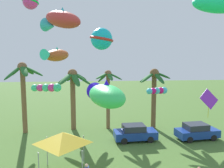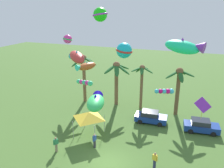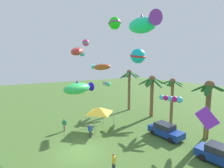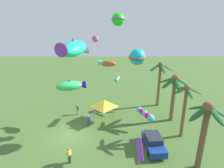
{
  "view_description": "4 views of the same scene",
  "coord_description": "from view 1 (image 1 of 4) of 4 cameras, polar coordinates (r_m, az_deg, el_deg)",
  "views": [
    {
      "loc": [
        -1.85,
        -10.48,
        7.78
      ],
      "look_at": [
        -0.51,
        3.76,
        6.02
      ],
      "focal_mm": 35.87,
      "sensor_mm": 36.0,
      "label": 1
    },
    {
      "loc": [
        6.54,
        -16.26,
        13.75
      ],
      "look_at": [
        -0.9,
        3.62,
        6.53
      ],
      "focal_mm": 36.38,
      "sensor_mm": 36.0,
      "label": 2
    },
    {
      "loc": [
        13.79,
        -5.29,
        8.3
      ],
      "look_at": [
        -0.93,
        4.01,
        6.08
      ],
      "focal_mm": 26.01,
      "sensor_mm": 36.0,
      "label": 3
    },
    {
      "loc": [
        17.59,
        4.82,
        12.13
      ],
      "look_at": [
        -1.53,
        4.96,
        5.97
      ],
      "focal_mm": 27.95,
      "sensor_mm": 36.0,
      "label": 4
    }
  ],
  "objects": [
    {
      "name": "kite_fish_7",
      "position": [
        15.03,
        -14.11,
        7.19
      ],
      "size": [
        1.96,
        2.53,
        1.02
      ],
      "color": "#B95120"
    },
    {
      "name": "parked_car_1",
      "position": [
        21.33,
        5.84,
        -12.24
      ],
      "size": [
        3.99,
        1.91,
        1.51
      ],
      "color": "navy",
      "rests_on": "ground"
    },
    {
      "name": "palm_tree_3",
      "position": [
        23.86,
        -9.95,
        -0.21
      ],
      "size": [
        4.0,
        4.19,
        6.5
      ],
      "color": "brown",
      "rests_on": "ground"
    },
    {
      "name": "parked_car_0",
      "position": [
        23.03,
        20.78,
        -11.2
      ],
      "size": [
        4.06,
        2.11,
        1.51
      ],
      "color": "navy",
      "rests_on": "ground"
    },
    {
      "name": "palm_tree_1",
      "position": [
        23.82,
        -1.01,
        -0.71
      ],
      "size": [
        3.03,
        3.19,
        6.36
      ],
      "color": "brown",
      "rests_on": "ground"
    },
    {
      "name": "palm_tree_0",
      "position": [
        24.09,
        -21.73,
        0.69
      ],
      "size": [
        3.93,
        4.08,
        7.23
      ],
      "color": "brown",
      "rests_on": "ground"
    },
    {
      "name": "palm_tree_2",
      "position": [
        24.34,
        10.67,
        -0.4
      ],
      "size": [
        3.74,
        3.67,
        6.51
      ],
      "color": "brown",
      "rests_on": "ground"
    },
    {
      "name": "kite_fish_4",
      "position": [
        15.06,
        25.88,
        18.0
      ],
      "size": [
        3.36,
        2.08,
        1.39
      ],
      "color": "#19E496"
    },
    {
      "name": "kite_ball_2",
      "position": [
        18.22,
        -2.67,
        11.4
      ],
      "size": [
        2.23,
        2.23,
        1.74
      ],
      "color": "#13BCD1"
    },
    {
      "name": "kite_fish_1",
      "position": [
        10.99,
        -1.78,
        -2.79
      ],
      "size": [
        2.3,
        3.52,
        1.36
      ],
      "color": "#36D462"
    },
    {
      "name": "festival_tent",
      "position": [
        15.45,
        -12.43,
        -13.25
      ],
      "size": [
        2.86,
        2.86,
        2.85
      ],
      "color": "#9E9EA3",
      "rests_on": "ground"
    },
    {
      "name": "kite_tube_8",
      "position": [
        19.43,
        11.58,
        -1.69
      ],
      "size": [
        2.05,
        1.32,
        0.62
      ],
      "color": "#3FBFDC"
    },
    {
      "name": "kite_ball_6",
      "position": [
        14.1,
        -20.08,
        19.1
      ],
      "size": [
        1.31,
        1.31,
        0.84
      ],
      "color": "#E23798"
    },
    {
      "name": "kite_fish_5",
      "position": [
        11.81,
        -12.9,
        15.59
      ],
      "size": [
        2.55,
        2.43,
        1.27
      ],
      "color": "red"
    },
    {
      "name": "kite_diamond_0",
      "position": [
        20.06,
        23.47,
        -3.63
      ],
      "size": [
        1.74,
        0.27,
        2.44
      ],
      "color": "purple"
    },
    {
      "name": "kite_tube_3",
      "position": [
        16.6,
        -16.16,
        -0.93
      ],
      "size": [
        2.18,
        0.84,
        0.59
      ],
      "color": "#34D990"
    }
  ]
}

